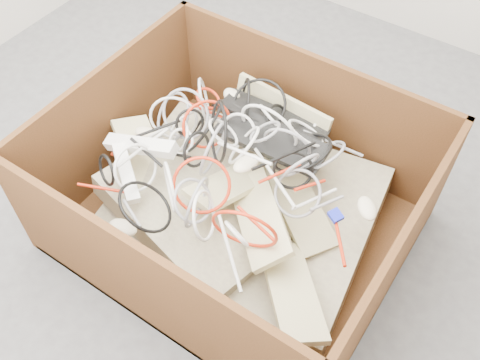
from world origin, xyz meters
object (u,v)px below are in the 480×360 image
Objects in this scene: cardboard_box at (233,207)px; vga_plug at (336,216)px; power_strip_left at (140,146)px; power_strip_right at (126,173)px.

cardboard_box is 0.47m from vga_plug.
power_strip_left is 0.77m from vga_plug.
cardboard_box is at bearing 5.55° from power_strip_left.
power_strip_right is 5.55× the size of vga_plug.
cardboard_box is 28.37× the size of vga_plug.
power_strip_left is at bearing -163.90° from cardboard_box.
vga_plug is (0.76, 0.13, -0.01)m from power_strip_left.
cardboard_box reaches higher than power_strip_left.
power_strip_left reaches higher than vga_plug.
cardboard_box is 4.13× the size of power_strip_left.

